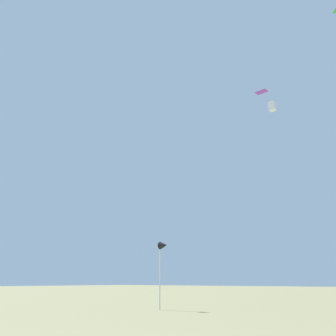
{
  "coord_description": "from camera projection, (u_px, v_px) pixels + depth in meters",
  "views": [
    {
      "loc": [
        2.22,
        -0.03,
        0.8
      ],
      "look_at": [
        0.16,
        2.53,
        1.91
      ],
      "focal_mm": 36.06,
      "sensor_mm": 36.0,
      "label": 1
    }
  ],
  "objects": [
    {
      "name": "marker_flag",
      "position": [
        163.0,
        250.0,
        10.5
      ],
      "size": [
        0.3,
        0.24,
        1.99
      ],
      "color": "silver",
      "rests_on": "ground"
    },
    {
      "name": "distant_kite_white_overhead_distant",
      "position": [
        272.0,
        106.0,
        28.95
      ],
      "size": [
        0.55,
        0.56,
        0.85
      ],
      "color": "white"
    },
    {
      "name": "distant_kite_purple_high_left",
      "position": [
        261.0,
        91.0,
        13.18
      ],
      "size": [
        0.62,
        0.61,
        0.17
      ],
      "color": "purple"
    }
  ]
}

